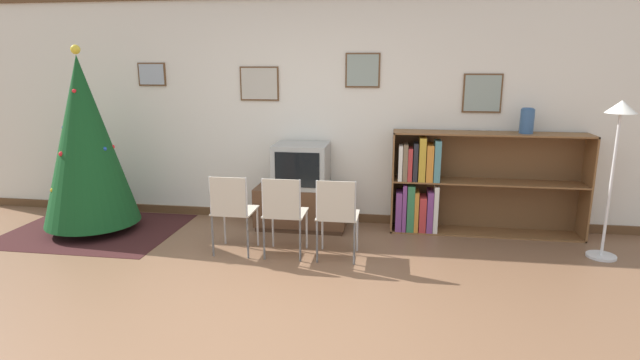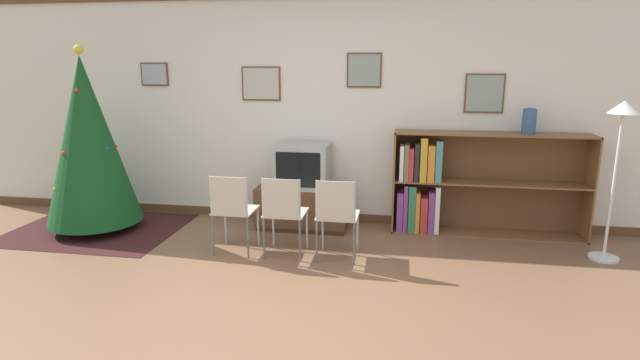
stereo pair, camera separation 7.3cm
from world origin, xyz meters
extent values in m
plane|color=brown|center=(0.00, 0.00, 0.00)|extent=(24.00, 24.00, 0.00)
cube|color=silver|center=(0.00, 2.60, 1.35)|extent=(9.16, 0.08, 2.70)
cube|color=brown|center=(0.00, 2.54, 0.05)|extent=(9.16, 0.03, 0.10)
cube|color=brown|center=(-1.95, 2.55, 1.75)|extent=(0.35, 0.02, 0.28)
cube|color=#9EA8B2|center=(-1.95, 2.54, 1.75)|extent=(0.31, 0.01, 0.24)
cube|color=brown|center=(-0.61, 2.55, 1.65)|extent=(0.47, 0.02, 0.40)
cube|color=#BCB7A8|center=(-0.61, 2.54, 1.65)|extent=(0.43, 0.01, 0.36)
cube|color=brown|center=(0.60, 2.55, 1.81)|extent=(0.39, 0.02, 0.39)
cube|color=gray|center=(0.60, 2.54, 1.81)|extent=(0.36, 0.01, 0.35)
cube|color=brown|center=(1.93, 2.55, 1.56)|extent=(0.42, 0.02, 0.43)
cube|color=gray|center=(1.93, 2.54, 1.56)|extent=(0.38, 0.01, 0.39)
cube|color=#381919|center=(-2.40, 1.76, 0.00)|extent=(1.89, 1.48, 0.01)
cylinder|color=maroon|center=(-2.40, 1.76, 0.06)|extent=(0.36, 0.36, 0.10)
cone|color=#14471E|center=(-2.40, 1.76, 1.04)|extent=(1.03, 1.03, 1.87)
sphere|color=yellow|center=(-2.40, 1.76, 2.03)|extent=(0.10, 0.10, 0.10)
sphere|color=#1E4CB2|center=(-2.61, 1.71, 1.19)|extent=(0.05, 0.05, 0.05)
sphere|color=red|center=(-2.53, 1.51, 0.94)|extent=(0.06, 0.06, 0.06)
sphere|color=red|center=(-2.16, 1.90, 0.96)|extent=(0.05, 0.05, 0.05)
sphere|color=silver|center=(-2.40, 2.08, 0.79)|extent=(0.05, 0.05, 0.05)
sphere|color=gold|center=(-2.23, 2.09, 0.60)|extent=(0.04, 0.04, 0.04)
sphere|color=gold|center=(-2.66, 1.48, 0.54)|extent=(0.04, 0.04, 0.04)
sphere|color=silver|center=(-2.23, 2.14, 0.45)|extent=(0.05, 0.05, 0.05)
sphere|color=red|center=(-2.40, 1.66, 1.60)|extent=(0.05, 0.05, 0.05)
sphere|color=#1E4CB2|center=(-2.14, 1.70, 0.97)|extent=(0.04, 0.04, 0.04)
cube|color=#412A1A|center=(-0.06, 2.26, 0.03)|extent=(1.00, 0.51, 0.05)
cube|color=brown|center=(-0.06, 2.26, 0.27)|extent=(1.05, 0.53, 0.44)
cube|color=#9E9E99|center=(-0.06, 2.26, 0.74)|extent=(0.61, 0.51, 0.50)
cube|color=black|center=(-0.06, 2.00, 0.74)|extent=(0.50, 0.01, 0.39)
cube|color=#BCB29E|center=(-0.59, 1.40, 0.43)|extent=(0.40, 0.40, 0.02)
cube|color=#BCB29E|center=(-0.59, 1.21, 0.63)|extent=(0.35, 0.02, 0.38)
cylinder|color=#B2B2B2|center=(-0.77, 1.58, 0.21)|extent=(0.02, 0.02, 0.42)
cylinder|color=#B2B2B2|center=(-0.41, 1.58, 0.21)|extent=(0.02, 0.02, 0.42)
cylinder|color=#B2B2B2|center=(-0.77, 1.22, 0.21)|extent=(0.02, 0.02, 0.42)
cylinder|color=#B2B2B2|center=(-0.41, 1.22, 0.21)|extent=(0.02, 0.02, 0.42)
cylinder|color=#B2B2B2|center=(-0.77, 1.22, 0.41)|extent=(0.02, 0.02, 0.82)
cylinder|color=#B2B2B2|center=(-0.41, 1.22, 0.41)|extent=(0.02, 0.02, 0.82)
cube|color=#BCB29E|center=(-0.06, 1.40, 0.43)|extent=(0.40, 0.40, 0.02)
cube|color=#BCB29E|center=(-0.06, 1.21, 0.63)|extent=(0.35, 0.02, 0.38)
cylinder|color=#B2B2B2|center=(-0.24, 1.58, 0.21)|extent=(0.02, 0.02, 0.42)
cylinder|color=#B2B2B2|center=(0.12, 1.58, 0.21)|extent=(0.02, 0.02, 0.42)
cylinder|color=#B2B2B2|center=(-0.24, 1.22, 0.21)|extent=(0.02, 0.02, 0.42)
cylinder|color=#B2B2B2|center=(0.12, 1.22, 0.21)|extent=(0.02, 0.02, 0.42)
cylinder|color=#B2B2B2|center=(-0.24, 1.22, 0.41)|extent=(0.02, 0.02, 0.82)
cylinder|color=#B2B2B2|center=(0.12, 1.22, 0.41)|extent=(0.02, 0.02, 0.82)
cube|color=#BCB29E|center=(0.46, 1.40, 0.43)|extent=(0.40, 0.40, 0.02)
cube|color=#BCB29E|center=(0.46, 1.21, 0.63)|extent=(0.35, 0.02, 0.38)
cylinder|color=#B2B2B2|center=(0.28, 1.58, 0.21)|extent=(0.02, 0.02, 0.42)
cylinder|color=#B2B2B2|center=(0.64, 1.58, 0.21)|extent=(0.02, 0.02, 0.42)
cylinder|color=#B2B2B2|center=(0.28, 1.22, 0.21)|extent=(0.02, 0.02, 0.42)
cylinder|color=#B2B2B2|center=(0.64, 1.22, 0.21)|extent=(0.02, 0.02, 0.42)
cylinder|color=#B2B2B2|center=(0.28, 1.22, 0.41)|extent=(0.02, 0.02, 0.82)
cylinder|color=#B2B2B2|center=(0.64, 1.22, 0.41)|extent=(0.02, 0.02, 0.82)
cube|color=brown|center=(0.98, 2.36, 0.57)|extent=(0.02, 0.36, 1.15)
cube|color=brown|center=(3.06, 2.36, 0.57)|extent=(0.02, 0.36, 1.15)
cube|color=brown|center=(2.02, 2.36, 1.14)|extent=(2.10, 0.36, 0.02)
cube|color=brown|center=(2.02, 2.36, 0.01)|extent=(2.10, 0.36, 0.02)
cube|color=brown|center=(2.02, 2.36, 0.60)|extent=(2.06, 0.36, 0.02)
cube|color=brown|center=(2.02, 2.53, 0.57)|extent=(2.10, 0.01, 1.15)
cube|color=#7A3D7F|center=(1.06, 2.31, 0.24)|extent=(0.07, 0.25, 0.45)
cube|color=#7A3D7F|center=(1.12, 2.31, 0.29)|extent=(0.04, 0.26, 0.54)
cube|color=#337547|center=(1.19, 2.30, 0.28)|extent=(0.08, 0.24, 0.53)
cube|color=orange|center=(1.26, 2.32, 0.25)|extent=(0.05, 0.27, 0.46)
cube|color=#B73333|center=(1.33, 2.31, 0.22)|extent=(0.08, 0.25, 0.40)
cube|color=#7A3D7F|center=(1.41, 2.33, 0.25)|extent=(0.07, 0.29, 0.47)
cube|color=silver|center=(1.47, 2.28, 0.29)|extent=(0.05, 0.20, 0.53)
cube|color=silver|center=(1.06, 2.29, 0.80)|extent=(0.04, 0.21, 0.39)
cube|color=#756047|center=(1.11, 2.32, 0.81)|extent=(0.05, 0.27, 0.41)
cube|color=#B73333|center=(1.17, 2.29, 0.79)|extent=(0.05, 0.21, 0.37)
cube|color=#232328|center=(1.22, 2.30, 0.82)|extent=(0.05, 0.24, 0.42)
cube|color=gold|center=(1.30, 2.32, 0.85)|extent=(0.07, 0.28, 0.49)
cube|color=orange|center=(1.38, 2.33, 0.81)|extent=(0.07, 0.30, 0.41)
cube|color=teal|center=(1.46, 2.29, 0.83)|extent=(0.07, 0.22, 0.46)
cylinder|color=#335684|center=(2.39, 2.37, 1.28)|extent=(0.14, 0.14, 0.26)
torus|color=#335684|center=(2.39, 2.37, 1.41)|extent=(0.13, 0.13, 0.03)
cylinder|color=silver|center=(3.07, 1.78, 0.01)|extent=(0.28, 0.28, 0.03)
cylinder|color=silver|center=(3.07, 1.78, 0.73)|extent=(0.03, 0.03, 1.41)
cone|color=white|center=(3.07, 1.78, 1.49)|extent=(0.28, 0.28, 0.12)
camera|label=1|loc=(1.00, -3.25, 1.89)|focal=28.00mm
camera|label=2|loc=(1.07, -3.24, 1.89)|focal=28.00mm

